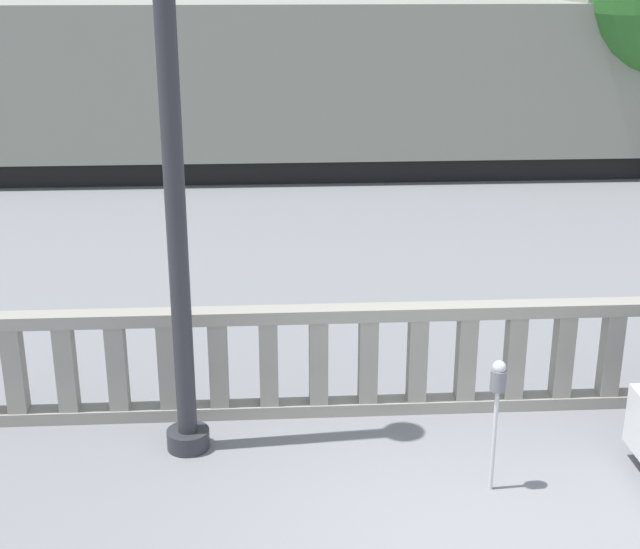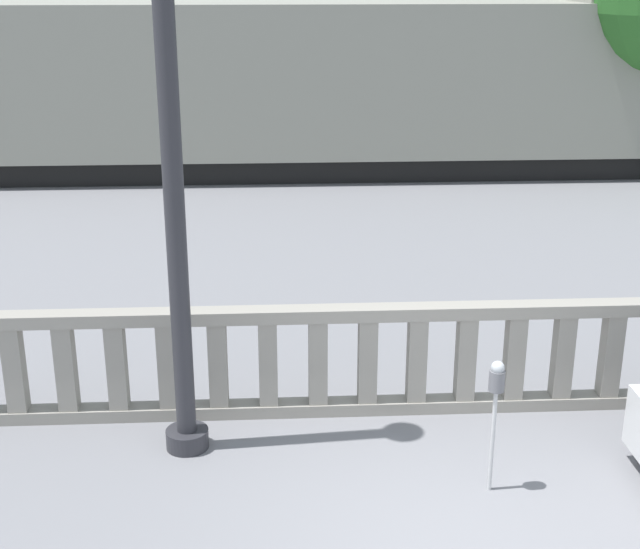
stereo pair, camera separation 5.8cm
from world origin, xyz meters
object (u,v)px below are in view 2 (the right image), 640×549
lamppost (171,136)px  train_far (308,49)px  parking_meter (496,390)px  train_near (109,87)px

lamppost → train_far: 24.77m
parking_meter → train_far: 25.58m
lamppost → parking_meter: lamppost is taller
parking_meter → train_far: bearing=91.3°
lamppost → train_far: (2.31, 24.62, -1.42)m
train_near → train_far: train_near is taller
lamppost → parking_meter: 3.76m
lamppost → train_near: lamppost is taller
parking_meter → train_near: bearing=112.5°
train_near → lamppost: bearing=-77.8°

